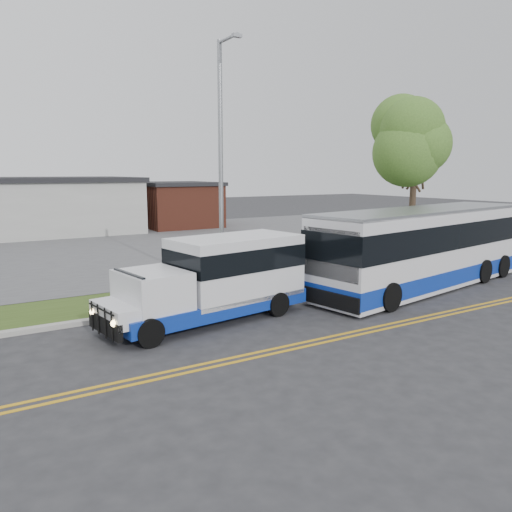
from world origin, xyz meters
TOP-DOWN VIEW (x-y plane):
  - ground at (0.00, 0.00)m, footprint 140.00×140.00m
  - lane_line_north at (0.00, -3.85)m, footprint 70.00×0.12m
  - lane_line_south at (0.00, -4.15)m, footprint 70.00×0.12m
  - curb at (0.00, 1.10)m, footprint 80.00×0.30m
  - verge at (0.00, 2.90)m, footprint 80.00×3.30m
  - parking_lot at (0.00, 17.00)m, footprint 80.00×25.00m
  - brick_wing at (10.50, 26.00)m, footprint 6.30×7.30m
  - tree_east at (14.00, 3.00)m, footprint 5.20×5.20m
  - streetlight_near at (3.00, 2.73)m, footprint 0.35×1.53m
  - shuttle_bus at (1.21, -0.48)m, footprint 7.16×3.24m
  - transit_bus at (10.48, -0.84)m, footprint 12.09×4.63m

SIDE VIEW (x-z plane):
  - ground at x=0.00m, z-range 0.00..0.00m
  - lane_line_north at x=0.00m, z-range 0.00..0.01m
  - lane_line_south at x=0.00m, z-range 0.00..0.01m
  - verge at x=0.00m, z-range 0.00..0.10m
  - parking_lot at x=0.00m, z-range 0.00..0.10m
  - curb at x=0.00m, z-range 0.00..0.15m
  - shuttle_bus at x=1.21m, z-range 0.09..2.74m
  - transit_bus at x=10.48m, z-range 0.02..3.30m
  - brick_wing at x=10.50m, z-range 0.01..3.91m
  - streetlight_near at x=3.00m, z-range 0.48..9.98m
  - tree_east at x=14.00m, z-range 2.04..10.37m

